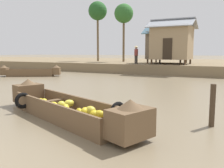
{
  "coord_description": "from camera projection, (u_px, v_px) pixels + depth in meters",
  "views": [
    {
      "loc": [
        4.36,
        -1.15,
        1.91
      ],
      "look_at": [
        0.21,
        6.77,
        0.75
      ],
      "focal_mm": 38.98,
      "sensor_mm": 36.0,
      "label": 1
    }
  ],
  "objects": [
    {
      "name": "stilt_house_mid_left",
      "position": [
        172.0,
        42.0,
        21.71
      ],
      "size": [
        3.98,
        3.41,
        4.02
      ],
      "color": "#4C3826",
      "rests_on": "riverbank_strip"
    },
    {
      "name": "vendor_person",
      "position": [
        136.0,
        54.0,
        22.32
      ],
      "size": [
        0.44,
        0.44,
        1.66
      ],
      "color": "#332D28",
      "rests_on": "riverbank_strip"
    },
    {
      "name": "stilt_house_left",
      "position": [
        168.0,
        45.0,
        23.5
      ],
      "size": [
        4.19,
        3.56,
        3.83
      ],
      "color": "#4C3826",
      "rests_on": "riverbank_strip"
    },
    {
      "name": "mooring_post",
      "position": [
        212.0,
        105.0,
        6.25
      ],
      "size": [
        0.14,
        0.14,
        1.11
      ],
      "primitive_type": "cylinder",
      "color": "#423323",
      "rests_on": "ground"
    },
    {
      "name": "palm_tree_far",
      "position": [
        98.0,
        12.0,
        28.39
      ],
      "size": [
        2.17,
        2.17,
        6.94
      ],
      "color": "brown",
      "rests_on": "riverbank_strip"
    },
    {
      "name": "banana_boat",
      "position": [
        66.0,
        108.0,
        7.03
      ],
      "size": [
        5.79,
        2.95,
        0.95
      ],
      "color": "brown",
      "rests_on": "ground"
    },
    {
      "name": "palm_tree_mid",
      "position": [
        124.0,
        14.0,
        26.66
      ],
      "size": [
        2.08,
        2.08,
        6.33
      ],
      "color": "brown",
      "rests_on": "riverbank_strip"
    },
    {
      "name": "riverbank_strip",
      "position": [
        197.0,
        65.0,
        28.22
      ],
      "size": [
        160.0,
        20.0,
        0.87
      ],
      "primitive_type": "cube",
      "color": "#7F6B4C",
      "rests_on": "ground"
    },
    {
      "name": "cargo_boat_upstream",
      "position": [
        31.0,
        72.0,
        19.63
      ],
      "size": [
        4.42,
        3.16,
        0.9
      ],
      "color": "brown",
      "rests_on": "ground"
    },
    {
      "name": "ground_plane",
      "position": [
        138.0,
        91.0,
        12.05
      ],
      "size": [
        300.0,
        300.0,
        0.0
      ],
      "primitive_type": "plane",
      "color": "#7A6B51"
    }
  ]
}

